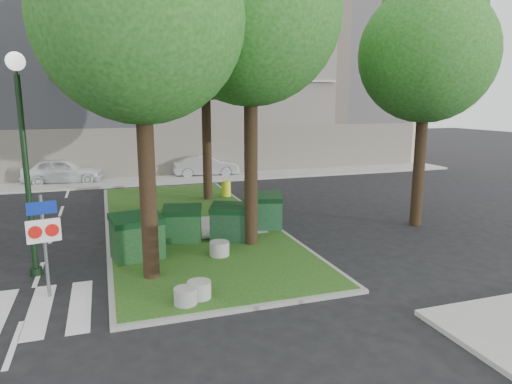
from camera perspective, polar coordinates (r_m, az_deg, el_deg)
name	(u,v)px	position (r m, az deg, el deg)	size (l,w,h in m)	color
ground	(229,312)	(10.99, -3.39, -14.73)	(120.00, 120.00, 0.00)	black
median_island	(188,223)	(18.44, -8.45, -3.81)	(6.00, 16.00, 0.12)	#194714
median_kerb	(188,223)	(18.44, -8.45, -3.84)	(6.30, 16.30, 0.10)	gray
building_sidewalk	(149,181)	(28.56, -13.20, 1.38)	(42.00, 3.00, 0.12)	#999993
zebra_crossing	(60,307)	(12.11, -23.28, -13.10)	(5.00, 3.00, 0.01)	silver
apartment_building	(134,57)	(35.78, -15.01, 16.00)	(41.00, 12.00, 16.00)	#C1AD91
tree_median_mid	(141,44)	(18.81, -14.13, 17.55)	(4.80, 4.80, 9.99)	black
tree_median_far	(206,24)	(22.42, -6.28, 20.19)	(5.80, 5.80, 11.93)	black
tree_street_right	(429,41)	(18.80, 20.79, 17.18)	(5.00, 5.00, 10.06)	black
dumpster_a	(137,237)	(14.33, -14.63, -5.44)	(1.67, 1.32, 1.39)	#0E3411
dumpster_b	(182,224)	(15.83, -9.19, -3.94)	(1.48, 1.20, 1.21)	#123E19
dumpster_c	(231,222)	(15.74, -3.16, -3.81)	(1.63, 1.42, 1.27)	black
dumpster_d	(263,211)	(17.16, 0.83, -2.38)	(1.67, 1.37, 1.35)	#133E21
bollard_left	(185,296)	(11.13, -8.81, -12.72)	(0.55, 0.55, 0.39)	gray
bollard_right	(219,248)	(14.27, -4.60, -7.05)	(0.61, 0.61, 0.44)	gray
bollard_mid	(199,289)	(11.40, -7.11, -12.00)	(0.58, 0.58, 0.42)	#969792
litter_bin	(226,189)	(22.94, -3.74, 0.42)	(0.45, 0.45, 0.78)	#D2E61B
street_lamp	(23,140)	(13.70, -27.10, 5.86)	(0.48, 0.48, 6.07)	black
traffic_sign_pole	(44,233)	(12.29, -25.01, -4.61)	(0.78, 0.20, 2.61)	slate
car_white	(63,171)	(29.42, -23.00, 2.47)	(1.83, 4.54, 1.55)	white
car_silver	(206,166)	(30.01, -6.30, 3.30)	(1.47, 4.20, 1.39)	#A2A5AA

